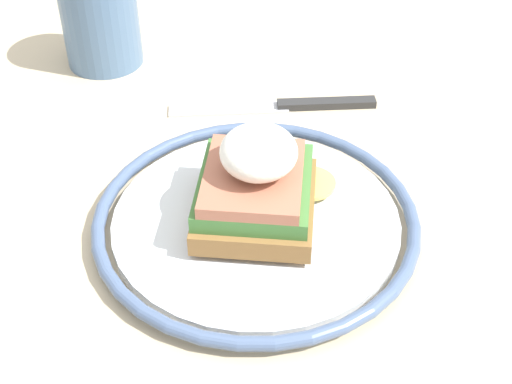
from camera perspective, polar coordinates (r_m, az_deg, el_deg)
dining_table at (r=0.63m, az=1.27°, el=-7.62°), size 1.00×0.89×0.72m
plate at (r=0.53m, az=0.00°, el=-2.27°), size 0.24×0.24×0.02m
sandwich at (r=0.50m, az=0.05°, el=0.74°), size 0.11×0.10×0.07m
knife at (r=0.66m, az=2.67°, el=6.91°), size 0.05×0.19×0.01m
cup at (r=0.73m, az=-12.36°, el=13.38°), size 0.07×0.07×0.09m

